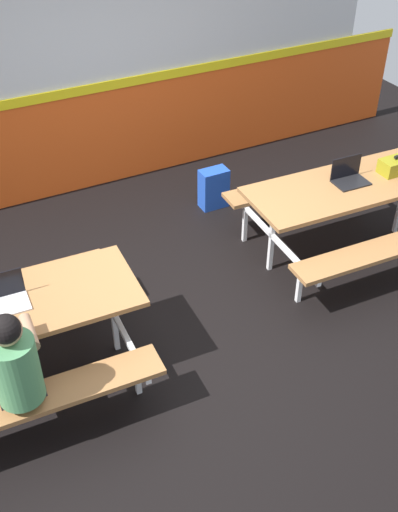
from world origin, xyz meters
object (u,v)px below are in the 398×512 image
at_px(picnic_table_right, 342,200).
at_px(picnic_table_left, 13,323).
at_px(laptop_silver, 4,299).
at_px(student_nearer, 15,366).
at_px(backpack_dark, 213,188).
at_px(laptop_dark, 349,177).

bearing_deg(picnic_table_right, picnic_table_left, -175.43).
xyz_separation_m(picnic_table_left, laptop_silver, (-0.01, 0.04, 0.21)).
bearing_deg(student_nearer, backpack_dark, 38.94).
bearing_deg(picnic_table_right, student_nearer, -166.07).
bearing_deg(laptop_silver, backpack_dark, 30.80).
relative_size(picnic_table_left, laptop_dark, 5.71).
xyz_separation_m(student_nearer, backpack_dark, (2.56, 2.07, -0.49)).
bearing_deg(picnic_table_right, backpack_dark, 118.72).
bearing_deg(picnic_table_left, backpack_dark, 31.57).
distance_m(picnic_table_right, laptop_silver, 3.18).
relative_size(picnic_table_right, laptop_silver, 5.71).
height_order(laptop_silver, backpack_dark, laptop_silver).
xyz_separation_m(picnic_table_right, laptop_silver, (-3.16, -0.21, 0.21)).
distance_m(student_nearer, backpack_dark, 3.32).
xyz_separation_m(laptop_silver, laptop_dark, (3.23, 0.25, 0.00)).
bearing_deg(student_nearer, laptop_dark, 14.22).
relative_size(picnic_table_right, backpack_dark, 4.27).
bearing_deg(laptop_dark, backpack_dark, 121.72).
relative_size(student_nearer, backpack_dark, 2.74).
xyz_separation_m(picnic_table_left, picnic_table_right, (3.15, 0.25, 0.00)).
bearing_deg(student_nearer, laptop_silver, 81.97).
bearing_deg(picnic_table_right, laptop_silver, -176.13).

